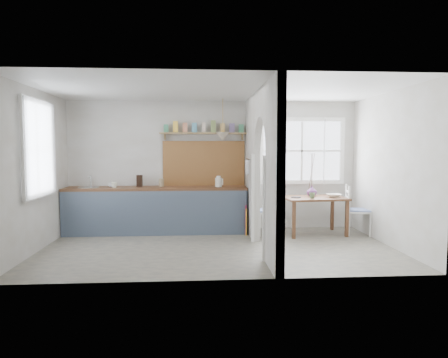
{
  "coord_description": "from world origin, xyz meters",
  "views": [
    {
      "loc": [
        -0.35,
        -6.49,
        1.65
      ],
      "look_at": [
        0.12,
        0.42,
        1.12
      ],
      "focal_mm": 32.0,
      "sensor_mm": 36.0,
      "label": 1
    }
  ],
  "objects": [
    {
      "name": "vase",
      "position": [
        1.89,
        1.12,
        0.82
      ],
      "size": [
        0.2,
        0.2,
        0.2
      ],
      "primitive_type": "imported",
      "rotation": [
        0.0,
        0.0,
        -0.03
      ],
      "color": "#5B2B64",
      "rests_on": "dining_table"
    },
    {
      "name": "jar",
      "position": [
        -1.04,
        1.38,
        0.98
      ],
      "size": [
        0.11,
        0.11,
        0.15
      ],
      "primitive_type": "cylinder",
      "rotation": [
        0.0,
        0.0,
        -0.12
      ],
      "color": "#917C5A",
      "rests_on": "counter"
    },
    {
      "name": "floor",
      "position": [
        0.0,
        0.0,
        0.0
      ],
      "size": [
        5.8,
        3.2,
        0.01
      ],
      "primitive_type": "cube",
      "color": "gray",
      "rests_on": "ground"
    },
    {
      "name": "table_cup",
      "position": [
        1.8,
        0.78,
        0.77
      ],
      "size": [
        0.14,
        0.14,
        0.1
      ],
      "primitive_type": "imported",
      "rotation": [
        0.0,
        0.0,
        -0.33
      ],
      "color": "#557950",
      "rests_on": "dining_table"
    },
    {
      "name": "utensil_rail",
      "position": [
        0.61,
        0.9,
        1.45
      ],
      "size": [
        0.02,
        0.5,
        0.02
      ],
      "primitive_type": "cylinder",
      "rotation": [
        1.57,
        0.0,
        0.0
      ],
      "color": "silver",
      "rests_on": "partition"
    },
    {
      "name": "shelf",
      "position": [
        -0.2,
        1.49,
        2.01
      ],
      "size": [
        1.75,
        0.2,
        0.21
      ],
      "color": "olive",
      "rests_on": "walls"
    },
    {
      "name": "ceiling",
      "position": [
        0.0,
        0.0,
        2.6
      ],
      "size": [
        5.8,
        3.2,
        0.01
      ],
      "primitive_type": "cube",
      "color": "silver",
      "rests_on": "walls"
    },
    {
      "name": "sink",
      "position": [
        -2.43,
        1.3,
        0.89
      ],
      "size": [
        0.4,
        0.4,
        0.02
      ],
      "primitive_type": "cylinder",
      "color": "silver",
      "rests_on": "counter"
    },
    {
      "name": "bowl",
      "position": [
        2.26,
        0.91,
        0.75
      ],
      "size": [
        0.29,
        0.29,
        0.06
      ],
      "primitive_type": "imported",
      "rotation": [
        0.0,
        0.0,
        0.14
      ],
      "color": "white",
      "rests_on": "dining_table"
    },
    {
      "name": "nook_window",
      "position": [
        1.8,
        1.56,
        1.6
      ],
      "size": [
        1.76,
        0.1,
        1.3
      ],
      "primitive_type": null,
      "color": "white",
      "rests_on": "walls"
    },
    {
      "name": "walls",
      "position": [
        0.0,
        0.0,
        1.3
      ],
      "size": [
        5.81,
        3.21,
        2.6
      ],
      "color": "silver",
      "rests_on": "floor"
    },
    {
      "name": "backsplash",
      "position": [
        -0.2,
        1.58,
        1.35
      ],
      "size": [
        1.65,
        0.03,
        0.9
      ],
      "primitive_type": "cube",
      "color": "brown",
      "rests_on": "walls"
    },
    {
      "name": "towel_magenta",
      "position": [
        0.58,
        0.99,
        0.28
      ],
      "size": [
        0.02,
        0.03,
        0.59
      ],
      "primitive_type": "cube",
      "color": "#A92249",
      "rests_on": "counter"
    },
    {
      "name": "kitchen_window",
      "position": [
        -2.87,
        0.0,
        1.65
      ],
      "size": [
        0.1,
        1.16,
        1.5
      ],
      "primitive_type": null,
      "color": "white",
      "rests_on": "walls"
    },
    {
      "name": "mug_b",
      "position": [
        -2.0,
        1.34,
        0.94
      ],
      "size": [
        0.14,
        0.14,
        0.09
      ],
      "primitive_type": "imported",
      "rotation": [
        0.0,
        0.0,
        0.37
      ],
      "color": "silver",
      "rests_on": "counter"
    },
    {
      "name": "mug_a",
      "position": [
        -1.92,
        1.2,
        0.95
      ],
      "size": [
        0.12,
        0.12,
        0.11
      ],
      "primitive_type": "imported",
      "rotation": [
        0.0,
        0.0,
        0.01
      ],
      "color": "white",
      "rests_on": "counter"
    },
    {
      "name": "chair_left",
      "position": [
        1.02,
        1.0,
        0.47
      ],
      "size": [
        0.45,
        0.45,
        0.93
      ],
      "primitive_type": null,
      "rotation": [
        0.0,
        0.0,
        -1.62
      ],
      "color": "white",
      "rests_on": "floor"
    },
    {
      "name": "kettle",
      "position": [
        0.08,
        1.28,
        1.0
      ],
      "size": [
        0.21,
        0.19,
        0.21
      ],
      "primitive_type": null,
      "rotation": [
        0.0,
        0.0,
        0.38
      ],
      "color": "silver",
      "rests_on": "counter"
    },
    {
      "name": "knife_block",
      "position": [
        -1.47,
        1.41,
        1.01
      ],
      "size": [
        0.11,
        0.15,
        0.23
      ],
      "primitive_type": "cube",
      "rotation": [
        0.0,
        0.0,
        0.02
      ],
      "color": "black",
      "rests_on": "counter"
    },
    {
      "name": "partition",
      "position": [
        0.7,
        0.06,
        1.45
      ],
      "size": [
        0.12,
        3.2,
        2.6
      ],
      "color": "silver",
      "rests_on": "floor"
    },
    {
      "name": "dining_table",
      "position": [
        1.9,
        0.96,
        0.36
      ],
      "size": [
        1.22,
        0.87,
        0.72
      ],
      "primitive_type": null,
      "rotation": [
        0.0,
        0.0,
        0.09
      ],
      "color": "#4C2F1A",
      "rests_on": "floor"
    },
    {
      "name": "towel_orange",
      "position": [
        0.58,
        0.92,
        0.25
      ],
      "size": [
        0.02,
        0.03,
        0.52
      ],
      "primitive_type": "cube",
      "color": "#F6AC2A",
      "rests_on": "counter"
    },
    {
      "name": "plate",
      "position": [
        1.52,
        0.9,
        0.73
      ],
      "size": [
        0.22,
        0.22,
        0.02
      ],
      "primitive_type": "cylinder",
      "rotation": [
        0.0,
        0.0,
        -0.13
      ],
      "color": "black",
      "rests_on": "dining_table"
    },
    {
      "name": "counter",
      "position": [
        -1.13,
        1.33,
        0.46
      ],
      "size": [
        3.5,
        0.6,
        0.9
      ],
      "color": "#4C2F1A",
      "rests_on": "floor"
    },
    {
      "name": "pendant_lamp",
      "position": [
        0.15,
        1.15,
        1.88
      ],
      "size": [
        0.26,
        0.26,
        0.16
      ],
      "primitive_type": "cone",
      "color": "beige",
      "rests_on": "ceiling"
    },
    {
      "name": "chair_right",
      "position": [
        2.73,
        0.89,
        0.47
      ],
      "size": [
        0.52,
        0.52,
        0.95
      ],
      "primitive_type": null,
      "rotation": [
        0.0,
        0.0,
        1.34
      ],
      "color": "white",
      "rests_on": "floor"
    }
  ]
}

